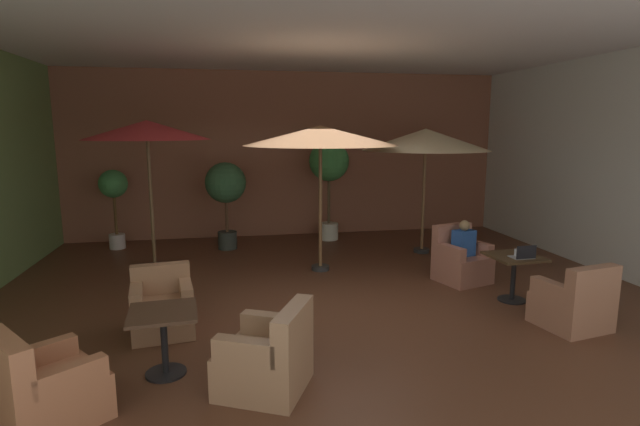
{
  "coord_description": "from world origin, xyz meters",
  "views": [
    {
      "loc": [
        -1.43,
        -7.1,
        2.52
      ],
      "look_at": [
        0.0,
        0.44,
        1.18
      ],
      "focal_mm": 27.48,
      "sensor_mm": 36.0,
      "label": 1
    }
  ],
  "objects_px": {
    "armchair_front_right_south": "(268,359)",
    "potted_tree_mid_left": "(226,188)",
    "cafe_table_front_left": "(514,267)",
    "armchair_front_right_east": "(46,390)",
    "armchair_front_left_east": "(461,261)",
    "armchair_front_right_north": "(162,308)",
    "patio_umbrella_center_beige": "(147,131)",
    "potted_tree_left_corner": "(329,168)",
    "armchair_front_left_north": "(574,304)",
    "cafe_table_front_right": "(164,328)",
    "patio_umbrella_near_wall": "(426,140)",
    "patio_umbrella_tall_red": "(320,136)",
    "potted_tree_mid_right": "(114,192)",
    "patron_blue_shirt": "(464,240)",
    "iced_drink_cup": "(517,253)",
    "open_laptop": "(524,255)"
  },
  "relations": [
    {
      "from": "cafe_table_front_left",
      "to": "patio_umbrella_near_wall",
      "type": "height_order",
      "value": "patio_umbrella_near_wall"
    },
    {
      "from": "armchair_front_left_north",
      "to": "cafe_table_front_right",
      "type": "height_order",
      "value": "armchair_front_left_north"
    },
    {
      "from": "patio_umbrella_center_beige",
      "to": "potted_tree_mid_right",
      "type": "distance_m",
      "value": 2.34
    },
    {
      "from": "patio_umbrella_near_wall",
      "to": "iced_drink_cup",
      "type": "height_order",
      "value": "patio_umbrella_near_wall"
    },
    {
      "from": "cafe_table_front_left",
      "to": "cafe_table_front_right",
      "type": "height_order",
      "value": "same"
    },
    {
      "from": "armchair_front_right_south",
      "to": "potted_tree_mid_right",
      "type": "height_order",
      "value": "potted_tree_mid_right"
    },
    {
      "from": "patio_umbrella_center_beige",
      "to": "potted_tree_left_corner",
      "type": "distance_m",
      "value": 4.05
    },
    {
      "from": "patio_umbrella_tall_red",
      "to": "patio_umbrella_center_beige",
      "type": "height_order",
      "value": "patio_umbrella_center_beige"
    },
    {
      "from": "cafe_table_front_right",
      "to": "potted_tree_mid_right",
      "type": "bearing_deg",
      "value": 105.89
    },
    {
      "from": "cafe_table_front_right",
      "to": "iced_drink_cup",
      "type": "bearing_deg",
      "value": 14.9
    },
    {
      "from": "patio_umbrella_tall_red",
      "to": "potted_tree_mid_right",
      "type": "bearing_deg",
      "value": 148.99
    },
    {
      "from": "armchair_front_right_east",
      "to": "patio_umbrella_center_beige",
      "type": "xyz_separation_m",
      "value": [
        0.25,
        4.75,
        2.15
      ]
    },
    {
      "from": "patron_blue_shirt",
      "to": "cafe_table_front_right",
      "type": "bearing_deg",
      "value": -152.69
    },
    {
      "from": "potted_tree_left_corner",
      "to": "armchair_front_right_south",
      "type": "bearing_deg",
      "value": -106.92
    },
    {
      "from": "patio_umbrella_near_wall",
      "to": "potted_tree_mid_left",
      "type": "xyz_separation_m",
      "value": [
        -3.91,
        1.05,
        -0.99
      ]
    },
    {
      "from": "patio_umbrella_near_wall",
      "to": "potted_tree_left_corner",
      "type": "height_order",
      "value": "patio_umbrella_near_wall"
    },
    {
      "from": "armchair_front_left_north",
      "to": "potted_tree_left_corner",
      "type": "xyz_separation_m",
      "value": [
        -2.03,
        5.5,
        1.33
      ]
    },
    {
      "from": "iced_drink_cup",
      "to": "patron_blue_shirt",
      "type": "bearing_deg",
      "value": 106.23
    },
    {
      "from": "patio_umbrella_center_beige",
      "to": "iced_drink_cup",
      "type": "xyz_separation_m",
      "value": [
        5.42,
        -2.79,
        -1.72
      ]
    },
    {
      "from": "patio_umbrella_near_wall",
      "to": "patron_blue_shirt",
      "type": "bearing_deg",
      "value": -92.79
    },
    {
      "from": "armchair_front_left_east",
      "to": "potted_tree_mid_right",
      "type": "distance_m",
      "value": 7.03
    },
    {
      "from": "armchair_front_right_south",
      "to": "patio_umbrella_center_beige",
      "type": "xyz_separation_m",
      "value": [
        -1.67,
        4.55,
        2.15
      ]
    },
    {
      "from": "armchair_front_right_south",
      "to": "cafe_table_front_left",
      "type": "bearing_deg",
      "value": 25.92
    },
    {
      "from": "open_laptop",
      "to": "patio_umbrella_near_wall",
      "type": "bearing_deg",
      "value": 94.36
    },
    {
      "from": "potted_tree_mid_right",
      "to": "iced_drink_cup",
      "type": "relative_size",
      "value": 15.16
    },
    {
      "from": "patio_umbrella_near_wall",
      "to": "cafe_table_front_right",
      "type": "bearing_deg",
      "value": -136.92
    },
    {
      "from": "armchair_front_right_north",
      "to": "patron_blue_shirt",
      "type": "relative_size",
      "value": 1.41
    },
    {
      "from": "armchair_front_right_north",
      "to": "iced_drink_cup",
      "type": "xyz_separation_m",
      "value": [
        4.92,
        0.15,
        0.43
      ]
    },
    {
      "from": "patio_umbrella_near_wall",
      "to": "potted_tree_mid_left",
      "type": "bearing_deg",
      "value": 164.92
    },
    {
      "from": "potted_tree_left_corner",
      "to": "patio_umbrella_tall_red",
      "type": "bearing_deg",
      "value": -105.27
    },
    {
      "from": "patio_umbrella_center_beige",
      "to": "open_laptop",
      "type": "height_order",
      "value": "patio_umbrella_center_beige"
    },
    {
      "from": "armchair_front_left_east",
      "to": "armchair_front_right_south",
      "type": "bearing_deg",
      "value": -140.35
    },
    {
      "from": "armchair_front_right_east",
      "to": "patio_umbrella_center_beige",
      "type": "relative_size",
      "value": 0.4
    },
    {
      "from": "armchair_front_left_east",
      "to": "patio_umbrella_center_beige",
      "type": "relative_size",
      "value": 0.35
    },
    {
      "from": "cafe_table_front_left",
      "to": "armchair_front_right_east",
      "type": "xyz_separation_m",
      "value": [
        -5.66,
        -2.02,
        -0.21
      ]
    },
    {
      "from": "armchair_front_right_south",
      "to": "open_laptop",
      "type": "relative_size",
      "value": 3.29
    },
    {
      "from": "open_laptop",
      "to": "cafe_table_front_left",
      "type": "bearing_deg",
      "value": 99.22
    },
    {
      "from": "armchair_front_right_south",
      "to": "potted_tree_mid_left",
      "type": "distance_m",
      "value": 5.9
    },
    {
      "from": "potted_tree_mid_right",
      "to": "patron_blue_shirt",
      "type": "bearing_deg",
      "value": -29.53
    },
    {
      "from": "cafe_table_front_left",
      "to": "patio_umbrella_near_wall",
      "type": "xyz_separation_m",
      "value": [
        -0.21,
        2.94,
        1.76
      ]
    },
    {
      "from": "armchair_front_right_north",
      "to": "patron_blue_shirt",
      "type": "height_order",
      "value": "patron_blue_shirt"
    },
    {
      "from": "armchair_front_left_east",
      "to": "armchair_front_right_east",
      "type": "bearing_deg",
      "value": -150.35
    },
    {
      "from": "cafe_table_front_left",
      "to": "patio_umbrella_center_beige",
      "type": "bearing_deg",
      "value": 153.28
    },
    {
      "from": "potted_tree_left_corner",
      "to": "potted_tree_mid_right",
      "type": "relative_size",
      "value": 1.34
    },
    {
      "from": "patio_umbrella_center_beige",
      "to": "patron_blue_shirt",
      "type": "distance_m",
      "value": 5.69
    },
    {
      "from": "potted_tree_mid_left",
      "to": "potted_tree_mid_right",
      "type": "height_order",
      "value": "potted_tree_mid_left"
    },
    {
      "from": "armchair_front_right_north",
      "to": "armchair_front_right_south",
      "type": "relative_size",
      "value": 0.8
    },
    {
      "from": "armchair_front_left_east",
      "to": "armchair_front_right_north",
      "type": "height_order",
      "value": "armchair_front_left_east"
    },
    {
      "from": "armchair_front_right_east",
      "to": "armchair_front_left_north",
      "type": "bearing_deg",
      "value": 9.39
    },
    {
      "from": "armchair_front_right_south",
      "to": "patron_blue_shirt",
      "type": "xyz_separation_m",
      "value": [
        3.44,
        2.8,
        0.38
      ]
    }
  ]
}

